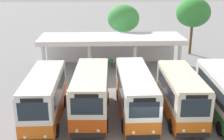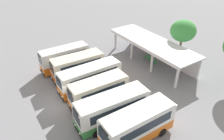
{
  "view_description": "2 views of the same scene",
  "coord_description": "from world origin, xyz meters",
  "px_view_note": "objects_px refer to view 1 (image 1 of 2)",
  "views": [
    {
      "loc": [
        -2.93,
        -14.32,
        9.74
      ],
      "look_at": [
        -2.06,
        6.63,
        2.59
      ],
      "focal_mm": 45.71,
      "sensor_mm": 36.0,
      "label": 1
    },
    {
      "loc": [
        18.94,
        -5.18,
        15.94
      ],
      "look_at": [
        0.33,
        6.91,
        2.29
      ],
      "focal_mm": 33.54,
      "sensor_mm": 36.0,
      "label": 2
    }
  ],
  "objects_px": {
    "waiting_chair_middle_seat": "(118,63)",
    "city_bus_nearest_orange": "(45,96)",
    "city_bus_fourth_amber": "(181,94)",
    "waiting_chair_second_from_end": "(111,63)",
    "city_bus_second_in_row": "(91,92)",
    "waiting_chair_end_by_column": "(105,63)",
    "waiting_chair_fourth_seat": "(124,63)",
    "city_bus_middle_cream": "(135,92)"
  },
  "relations": [
    {
      "from": "waiting_chair_middle_seat",
      "to": "city_bus_nearest_orange",
      "type": "bearing_deg",
      "value": -116.06
    },
    {
      "from": "city_bus_fourth_amber",
      "to": "waiting_chair_second_from_end",
      "type": "relative_size",
      "value": 7.86
    },
    {
      "from": "city_bus_second_in_row",
      "to": "waiting_chair_end_by_column",
      "type": "distance_m",
      "value": 11.2
    },
    {
      "from": "city_bus_fourth_amber",
      "to": "waiting_chair_middle_seat",
      "type": "relative_size",
      "value": 7.86
    },
    {
      "from": "waiting_chair_end_by_column",
      "to": "waiting_chair_middle_seat",
      "type": "distance_m",
      "value": 1.39
    },
    {
      "from": "city_bus_nearest_orange",
      "to": "city_bus_fourth_amber",
      "type": "height_order",
      "value": "city_bus_nearest_orange"
    },
    {
      "from": "city_bus_fourth_amber",
      "to": "waiting_chair_fourth_seat",
      "type": "distance_m",
      "value": 11.85
    },
    {
      "from": "city_bus_nearest_orange",
      "to": "waiting_chair_middle_seat",
      "type": "relative_size",
      "value": 8.16
    },
    {
      "from": "city_bus_nearest_orange",
      "to": "waiting_chair_middle_seat",
      "type": "distance_m",
      "value": 13.0
    },
    {
      "from": "city_bus_nearest_orange",
      "to": "waiting_chair_middle_seat",
      "type": "xyz_separation_m",
      "value": [
        5.68,
        11.62,
        -1.33
      ]
    },
    {
      "from": "city_bus_fourth_amber",
      "to": "city_bus_nearest_orange",
      "type": "bearing_deg",
      "value": -178.97
    },
    {
      "from": "city_bus_middle_cream",
      "to": "waiting_chair_middle_seat",
      "type": "height_order",
      "value": "city_bus_middle_cream"
    },
    {
      "from": "city_bus_middle_cream",
      "to": "waiting_chair_end_by_column",
      "type": "distance_m",
      "value": 11.13
    },
    {
      "from": "city_bus_second_in_row",
      "to": "city_bus_fourth_amber",
      "type": "relative_size",
      "value": 1.05
    },
    {
      "from": "city_bus_nearest_orange",
      "to": "city_bus_middle_cream",
      "type": "relative_size",
      "value": 0.87
    },
    {
      "from": "city_bus_middle_cream",
      "to": "waiting_chair_middle_seat",
      "type": "xyz_separation_m",
      "value": [
        -0.55,
        10.89,
        -1.23
      ]
    },
    {
      "from": "city_bus_fourth_amber",
      "to": "waiting_chair_second_from_end",
      "type": "height_order",
      "value": "city_bus_fourth_amber"
    },
    {
      "from": "waiting_chair_second_from_end",
      "to": "waiting_chair_fourth_seat",
      "type": "height_order",
      "value": "same"
    },
    {
      "from": "city_bus_nearest_orange",
      "to": "waiting_chair_end_by_column",
      "type": "relative_size",
      "value": 8.16
    },
    {
      "from": "waiting_chair_fourth_seat",
      "to": "waiting_chair_end_by_column",
      "type": "bearing_deg",
      "value": 178.66
    },
    {
      "from": "city_bus_second_in_row",
      "to": "waiting_chair_fourth_seat",
      "type": "height_order",
      "value": "city_bus_second_in_row"
    },
    {
      "from": "waiting_chair_end_by_column",
      "to": "city_bus_second_in_row",
      "type": "bearing_deg",
      "value": -96.04
    },
    {
      "from": "city_bus_fourth_amber",
      "to": "city_bus_second_in_row",
      "type": "bearing_deg",
      "value": 176.4
    },
    {
      "from": "city_bus_fourth_amber",
      "to": "waiting_chair_second_from_end",
      "type": "xyz_separation_m",
      "value": [
        -4.37,
        11.47,
        -1.27
      ]
    },
    {
      "from": "waiting_chair_middle_seat",
      "to": "waiting_chair_fourth_seat",
      "type": "distance_m",
      "value": 0.7
    },
    {
      "from": "city_bus_nearest_orange",
      "to": "city_bus_middle_cream",
      "type": "xyz_separation_m",
      "value": [
        6.24,
        0.73,
        -0.09
      ]
    },
    {
      "from": "waiting_chair_end_by_column",
      "to": "waiting_chair_second_from_end",
      "type": "relative_size",
      "value": 1.0
    },
    {
      "from": "city_bus_second_in_row",
      "to": "waiting_chair_middle_seat",
      "type": "bearing_deg",
      "value": 76.94
    },
    {
      "from": "city_bus_fourth_amber",
      "to": "waiting_chair_middle_seat",
      "type": "distance_m",
      "value": 12.09
    },
    {
      "from": "city_bus_nearest_orange",
      "to": "waiting_chair_middle_seat",
      "type": "height_order",
      "value": "city_bus_nearest_orange"
    },
    {
      "from": "waiting_chair_second_from_end",
      "to": "waiting_chair_fourth_seat",
      "type": "bearing_deg",
      "value": -2.71
    },
    {
      "from": "waiting_chair_end_by_column",
      "to": "waiting_chair_middle_seat",
      "type": "height_order",
      "value": "same"
    },
    {
      "from": "city_bus_fourth_amber",
      "to": "waiting_chair_end_by_column",
      "type": "relative_size",
      "value": 7.86
    },
    {
      "from": "city_bus_fourth_amber",
      "to": "waiting_chair_end_by_column",
      "type": "height_order",
      "value": "city_bus_fourth_amber"
    },
    {
      "from": "city_bus_middle_cream",
      "to": "waiting_chair_second_from_end",
      "type": "relative_size",
      "value": 9.38
    },
    {
      "from": "waiting_chair_second_from_end",
      "to": "waiting_chair_fourth_seat",
      "type": "distance_m",
      "value": 1.4
    },
    {
      "from": "city_bus_fourth_amber",
      "to": "waiting_chair_fourth_seat",
      "type": "xyz_separation_m",
      "value": [
        -2.97,
        11.4,
        -1.27
      ]
    },
    {
      "from": "city_bus_nearest_orange",
      "to": "city_bus_fourth_amber",
      "type": "bearing_deg",
      "value": 1.03
    },
    {
      "from": "city_bus_middle_cream",
      "to": "waiting_chair_second_from_end",
      "type": "xyz_separation_m",
      "value": [
        -1.25,
        10.91,
        -1.23
      ]
    },
    {
      "from": "city_bus_second_in_row",
      "to": "waiting_chair_middle_seat",
      "type": "xyz_separation_m",
      "value": [
        2.56,
        11.06,
        -1.31
      ]
    },
    {
      "from": "city_bus_nearest_orange",
      "to": "waiting_chair_end_by_column",
      "type": "height_order",
      "value": "city_bus_nearest_orange"
    },
    {
      "from": "waiting_chair_second_from_end",
      "to": "waiting_chair_middle_seat",
      "type": "distance_m",
      "value": 0.7
    }
  ]
}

